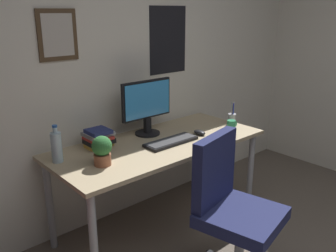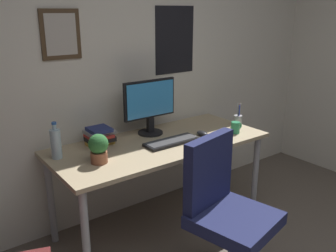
{
  "view_description": "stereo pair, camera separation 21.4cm",
  "coord_description": "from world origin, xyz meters",
  "px_view_note": "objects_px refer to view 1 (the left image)",
  "views": [
    {
      "loc": [
        -1.65,
        -0.26,
        1.67
      ],
      "look_at": [
        -0.0,
        1.61,
        0.87
      ],
      "focal_mm": 38.75,
      "sensor_mm": 36.0,
      "label": 1
    },
    {
      "loc": [
        -1.49,
        -0.39,
        1.67
      ],
      "look_at": [
        -0.0,
        1.61,
        0.87
      ],
      "focal_mm": 38.75,
      "sensor_mm": 36.0,
      "label": 2
    }
  ],
  "objects_px": {
    "monitor": "(147,105)",
    "coffee_mug_near": "(231,126)",
    "pen_cup": "(232,118)",
    "potted_plant": "(102,150)",
    "book_stack_left": "(99,138)",
    "office_chair": "(230,203)",
    "keyboard": "(171,141)",
    "water_bottle": "(57,147)",
    "computer_mouse": "(200,132)"
  },
  "relations": [
    {
      "from": "book_stack_left",
      "to": "keyboard",
      "type": "bearing_deg",
      "value": -32.86
    },
    {
      "from": "office_chair",
      "to": "potted_plant",
      "type": "bearing_deg",
      "value": 127.86
    },
    {
      "from": "office_chair",
      "to": "water_bottle",
      "type": "xyz_separation_m",
      "value": [
        -0.7,
        0.89,
        0.3
      ]
    },
    {
      "from": "monitor",
      "to": "pen_cup",
      "type": "height_order",
      "value": "monitor"
    },
    {
      "from": "office_chair",
      "to": "coffee_mug_near",
      "type": "distance_m",
      "value": 0.88
    },
    {
      "from": "office_chair",
      "to": "potted_plant",
      "type": "xyz_separation_m",
      "value": [
        -0.5,
        0.65,
        0.3
      ]
    },
    {
      "from": "office_chair",
      "to": "water_bottle",
      "type": "bearing_deg",
      "value": 128.16
    },
    {
      "from": "coffee_mug_near",
      "to": "keyboard",
      "type": "bearing_deg",
      "value": 168.0
    },
    {
      "from": "office_chair",
      "to": "computer_mouse",
      "type": "distance_m",
      "value": 0.79
    },
    {
      "from": "potted_plant",
      "to": "book_stack_left",
      "type": "relative_size",
      "value": 0.97
    },
    {
      "from": "office_chair",
      "to": "water_bottle",
      "type": "height_order",
      "value": "water_bottle"
    },
    {
      "from": "keyboard",
      "to": "potted_plant",
      "type": "relative_size",
      "value": 2.21
    },
    {
      "from": "water_bottle",
      "to": "coffee_mug_near",
      "type": "height_order",
      "value": "water_bottle"
    },
    {
      "from": "coffee_mug_near",
      "to": "potted_plant",
      "type": "bearing_deg",
      "value": 174.52
    },
    {
      "from": "office_chair",
      "to": "coffee_mug_near",
      "type": "bearing_deg",
      "value": 39.44
    },
    {
      "from": "monitor",
      "to": "book_stack_left",
      "type": "height_order",
      "value": "monitor"
    },
    {
      "from": "office_chair",
      "to": "computer_mouse",
      "type": "height_order",
      "value": "office_chair"
    },
    {
      "from": "office_chair",
      "to": "computer_mouse",
      "type": "xyz_separation_m",
      "value": [
        0.39,
        0.65,
        0.21
      ]
    },
    {
      "from": "office_chair",
      "to": "monitor",
      "type": "xyz_separation_m",
      "value": [
        0.09,
        0.94,
        0.43
      ]
    },
    {
      "from": "monitor",
      "to": "coffee_mug_near",
      "type": "height_order",
      "value": "monitor"
    },
    {
      "from": "computer_mouse",
      "to": "water_bottle",
      "type": "bearing_deg",
      "value": 167.69
    },
    {
      "from": "keyboard",
      "to": "water_bottle",
      "type": "bearing_deg",
      "value": 163.75
    },
    {
      "from": "computer_mouse",
      "to": "monitor",
      "type": "bearing_deg",
      "value": 136.21
    },
    {
      "from": "coffee_mug_near",
      "to": "water_bottle",
      "type": "bearing_deg",
      "value": 165.49
    },
    {
      "from": "water_bottle",
      "to": "pen_cup",
      "type": "distance_m",
      "value": 1.52
    },
    {
      "from": "water_bottle",
      "to": "pen_cup",
      "type": "xyz_separation_m",
      "value": [
        1.5,
        -0.23,
        -0.05
      ]
    },
    {
      "from": "keyboard",
      "to": "coffee_mug_near",
      "type": "xyz_separation_m",
      "value": [
        0.56,
        -0.12,
        0.03
      ]
    },
    {
      "from": "keyboard",
      "to": "water_bottle",
      "type": "relative_size",
      "value": 1.7
    },
    {
      "from": "keyboard",
      "to": "computer_mouse",
      "type": "bearing_deg",
      "value": -1.43
    },
    {
      "from": "keyboard",
      "to": "book_stack_left",
      "type": "xyz_separation_m",
      "value": [
        -0.45,
        0.29,
        0.06
      ]
    },
    {
      "from": "monitor",
      "to": "book_stack_left",
      "type": "bearing_deg",
      "value": 179.31
    },
    {
      "from": "water_bottle",
      "to": "coffee_mug_near",
      "type": "xyz_separation_m",
      "value": [
        1.35,
        -0.35,
        -0.06
      ]
    },
    {
      "from": "keyboard",
      "to": "computer_mouse",
      "type": "distance_m",
      "value": 0.3
    },
    {
      "from": "office_chair",
      "to": "coffee_mug_near",
      "type": "relative_size",
      "value": 8.71
    },
    {
      "from": "computer_mouse",
      "to": "coffee_mug_near",
      "type": "xyz_separation_m",
      "value": [
        0.26,
        -0.11,
        0.03
      ]
    },
    {
      "from": "coffee_mug_near",
      "to": "pen_cup",
      "type": "relative_size",
      "value": 0.55
    },
    {
      "from": "monitor",
      "to": "water_bottle",
      "type": "distance_m",
      "value": 0.8
    },
    {
      "from": "book_stack_left",
      "to": "coffee_mug_near",
      "type": "bearing_deg",
      "value": -22.04
    },
    {
      "from": "coffee_mug_near",
      "to": "potted_plant",
      "type": "distance_m",
      "value": 1.16
    },
    {
      "from": "keyboard",
      "to": "coffee_mug_near",
      "type": "height_order",
      "value": "coffee_mug_near"
    },
    {
      "from": "keyboard",
      "to": "office_chair",
      "type": "bearing_deg",
      "value": -98.17
    },
    {
      "from": "water_bottle",
      "to": "book_stack_left",
      "type": "xyz_separation_m",
      "value": [
        0.35,
        0.06,
        -0.04
      ]
    },
    {
      "from": "coffee_mug_near",
      "to": "book_stack_left",
      "type": "relative_size",
      "value": 0.54
    },
    {
      "from": "coffee_mug_near",
      "to": "potted_plant",
      "type": "relative_size",
      "value": 0.56
    },
    {
      "from": "coffee_mug_near",
      "to": "book_stack_left",
      "type": "height_order",
      "value": "book_stack_left"
    },
    {
      "from": "office_chair",
      "to": "potted_plant",
      "type": "height_order",
      "value": "office_chair"
    },
    {
      "from": "water_bottle",
      "to": "potted_plant",
      "type": "relative_size",
      "value": 1.29
    },
    {
      "from": "monitor",
      "to": "computer_mouse",
      "type": "bearing_deg",
      "value": -43.79
    },
    {
      "from": "potted_plant",
      "to": "book_stack_left",
      "type": "distance_m",
      "value": 0.33
    },
    {
      "from": "pen_cup",
      "to": "book_stack_left",
      "type": "relative_size",
      "value": 1.0
    }
  ]
}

